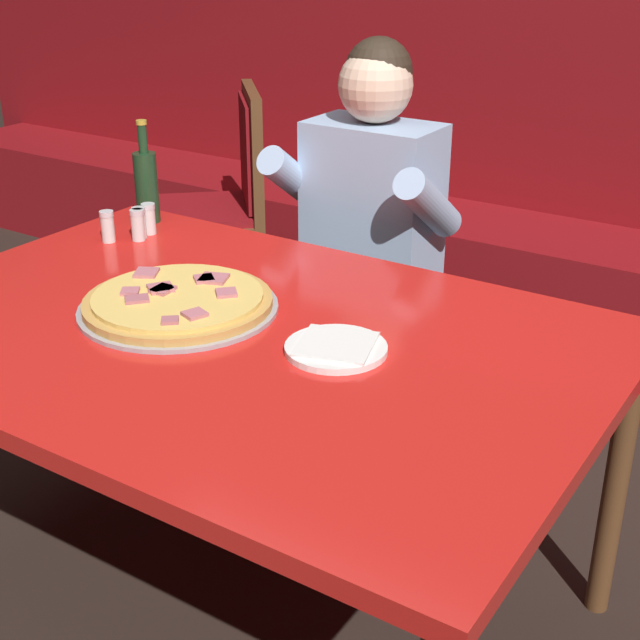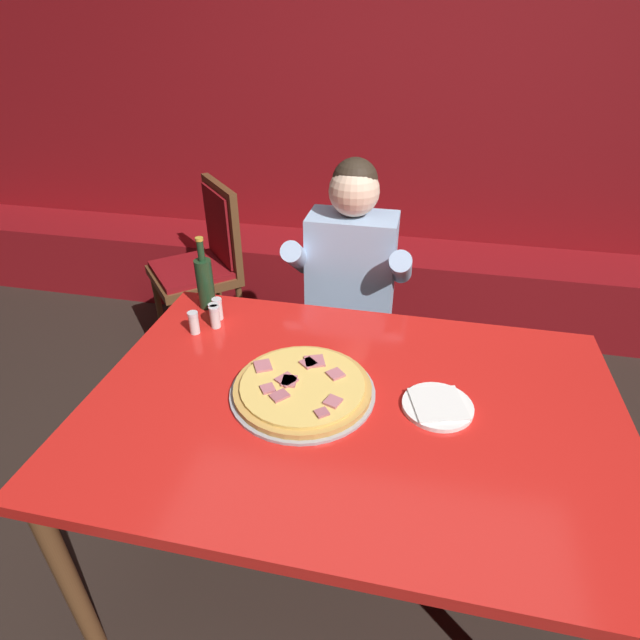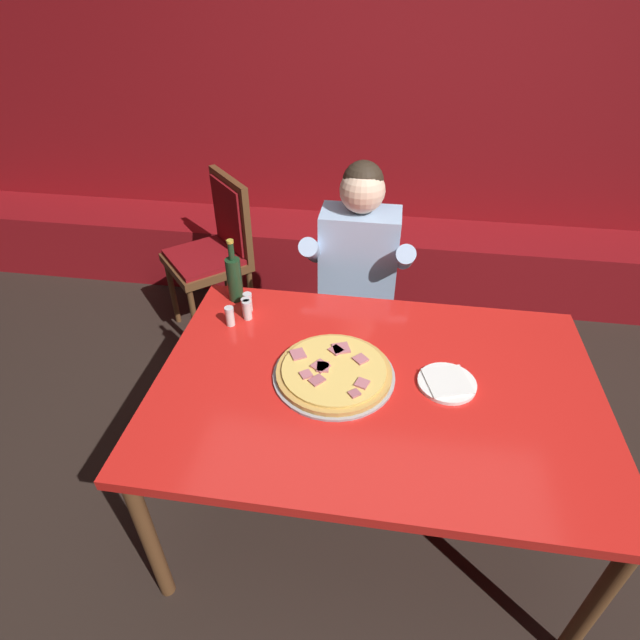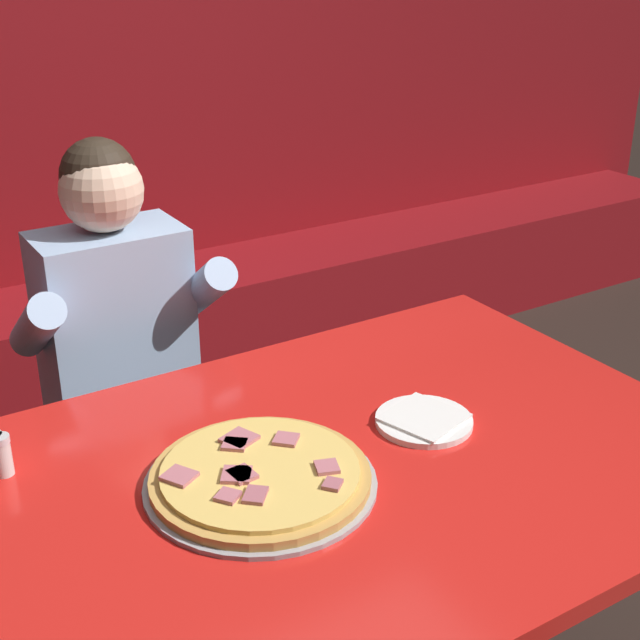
# 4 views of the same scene
# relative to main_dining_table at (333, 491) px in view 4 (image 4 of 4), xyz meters

# --- Properties ---
(booth_wall_panel) EXTENTS (6.80, 0.16, 1.90)m
(booth_wall_panel) POSITION_rel_main_dining_table_xyz_m (0.00, 2.18, 0.25)
(booth_wall_panel) COLOR maroon
(booth_wall_panel) RESTS_ON ground_plane
(booth_bench) EXTENTS (6.46, 0.48, 0.46)m
(booth_bench) POSITION_rel_main_dining_table_xyz_m (0.00, 1.86, -0.47)
(booth_bench) COLOR maroon
(booth_bench) RESTS_ON ground_plane
(main_dining_table) EXTENTS (1.60, 1.09, 0.77)m
(main_dining_table) POSITION_rel_main_dining_table_xyz_m (0.00, 0.00, 0.00)
(main_dining_table) COLOR brown
(main_dining_table) RESTS_ON ground_plane
(pizza) EXTENTS (0.45, 0.45, 0.05)m
(pizza) POSITION_rel_main_dining_table_xyz_m (-0.16, 0.01, 0.08)
(pizza) COLOR #9E9EA3
(pizza) RESTS_ON main_dining_table
(plate_white_paper) EXTENTS (0.21, 0.21, 0.02)m
(plate_white_paper) POSITION_rel_main_dining_table_xyz_m (0.25, 0.03, 0.07)
(plate_white_paper) COLOR white
(plate_white_paper) RESTS_ON main_dining_table
(shaker_red_pepper_flakes) EXTENTS (0.04, 0.04, 0.09)m
(shaker_red_pepper_flakes) POSITION_rel_main_dining_table_xyz_m (-0.56, 0.31, 0.10)
(shaker_red_pepper_flakes) COLOR silver
(shaker_red_pepper_flakes) RESTS_ON main_dining_table
(diner_seated_blue_shirt) EXTENTS (0.53, 0.53, 1.27)m
(diner_seated_blue_shirt) POSITION_rel_main_dining_table_xyz_m (-0.14, 0.77, 0.00)
(diner_seated_blue_shirt) COLOR black
(diner_seated_blue_shirt) RESTS_ON ground_plane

